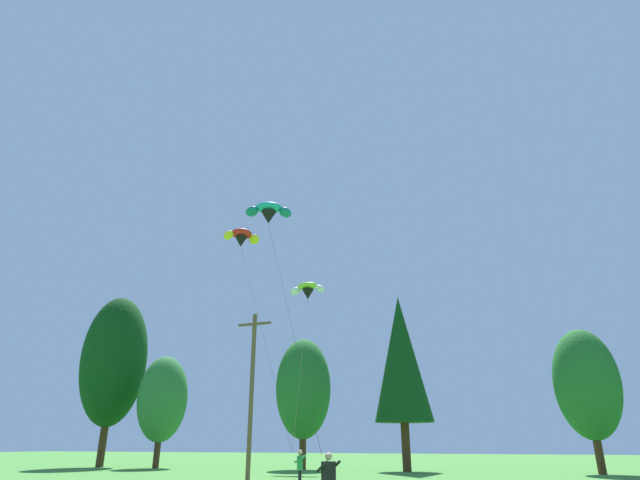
# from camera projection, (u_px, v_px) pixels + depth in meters

# --- Properties ---
(treeline_tree_a) EXTENTS (5.97, 5.97, 15.45)m
(treeline_tree_a) POSITION_uv_depth(u_px,v_px,m) (114.00, 360.00, 49.82)
(treeline_tree_a) COLOR #472D19
(treeline_tree_a) RESTS_ON ground_plane
(treeline_tree_b) EXTENTS (4.34, 4.34, 9.40)m
(treeline_tree_b) POSITION_uv_depth(u_px,v_px,m) (163.00, 399.00, 46.57)
(treeline_tree_b) COLOR #472D19
(treeline_tree_b) RESTS_ON ground_plane
(treeline_tree_c) EXTENTS (4.63, 4.63, 10.49)m
(treeline_tree_c) POSITION_uv_depth(u_px,v_px,m) (303.00, 388.00, 44.40)
(treeline_tree_c) COLOR #472D19
(treeline_tree_c) RESTS_ON ground_plane
(treeline_tree_d) EXTENTS (4.54, 4.54, 13.35)m
(treeline_tree_d) POSITION_uv_depth(u_px,v_px,m) (401.00, 358.00, 41.72)
(treeline_tree_d) COLOR #472D19
(treeline_tree_d) RESTS_ON ground_plane
(treeline_tree_e) EXTENTS (4.46, 4.46, 9.85)m
(treeline_tree_e) POSITION_uv_depth(u_px,v_px,m) (587.00, 384.00, 37.39)
(treeline_tree_e) COLOR #472D19
(treeline_tree_e) RESTS_ON ground_plane
(utility_pole) EXTENTS (2.20, 0.26, 9.34)m
(utility_pole) POSITION_uv_depth(u_px,v_px,m) (252.00, 389.00, 30.47)
(utility_pole) COLOR brown
(utility_pole) RESTS_ON ground_plane
(kite_flyer_near) EXTENTS (0.73, 0.75, 1.69)m
(kite_flyer_near) POSITION_uv_depth(u_px,v_px,m) (300.00, 466.00, 23.29)
(kite_flyer_near) COLOR black
(kite_flyer_near) RESTS_ON ground_plane
(kite_flyer_mid) EXTENTS (0.75, 0.76, 1.69)m
(kite_flyer_mid) POSITION_uv_depth(u_px,v_px,m) (329.00, 477.00, 15.65)
(kite_flyer_mid) COLOR #4C4C51
(kite_flyer_mid) RESTS_ON ground_plane
(parafoil_kite_high_lime_white) EXTENTS (8.66, 18.69, 13.78)m
(parafoil_kite_high_lime_white) POSITION_uv_depth(u_px,v_px,m) (308.00, 290.00, 46.25)
(parafoil_kite_high_lime_white) COLOR #93D633
(parafoil_kite_mid_teal) EXTENTS (8.30, 9.99, 13.81)m
(parafoil_kite_mid_teal) POSITION_uv_depth(u_px,v_px,m) (269.00, 212.00, 31.09)
(parafoil_kite_mid_teal) COLOR teal
(parafoil_kite_far_red_yellow) EXTENTS (12.16, 14.03, 17.33)m
(parafoil_kite_far_red_yellow) POSITION_uv_depth(u_px,v_px,m) (241.00, 237.00, 44.04)
(parafoil_kite_far_red_yellow) COLOR red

